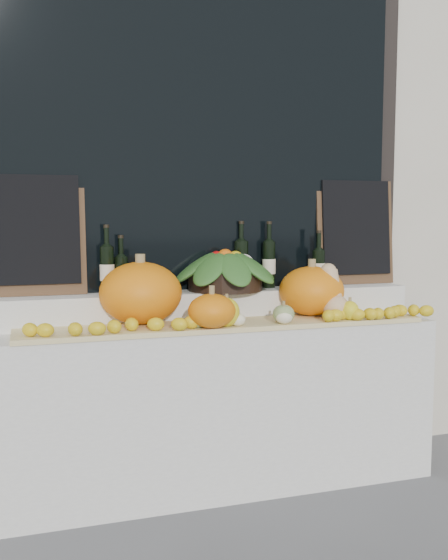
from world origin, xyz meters
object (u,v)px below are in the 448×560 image
Objects in this scene: pumpkin_right at (311,291)px; wine_bottle_tall at (241,264)px; produce_bowl at (225,270)px; pumpkin_left at (141,293)px; butternut_squash at (333,295)px.

pumpkin_right is 0.94× the size of wine_bottle_tall.
produce_bowl is (-0.44, 0.17, 0.11)m from pumpkin_right.
pumpkin_left is 0.67× the size of produce_bowl.
pumpkin_left is 1.45× the size of butternut_squash.
pumpkin_left is 1.17× the size of pumpkin_right.
butternut_squash is 0.76× the size of wine_bottle_tall.
wine_bottle_tall reaches higher than pumpkin_left.
produce_bowl is 1.63× the size of wine_bottle_tall.
pumpkin_right is 0.57× the size of produce_bowl.
pumpkin_right is 0.49m from produce_bowl.
pumpkin_right is 0.14m from butternut_squash.
produce_bowl is 0.15m from wine_bottle_tall.
butternut_squash is at bearing -42.12° from wine_bottle_tall.
butternut_squash is 0.60m from produce_bowl.
produce_bowl reaches higher than butternut_squash.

